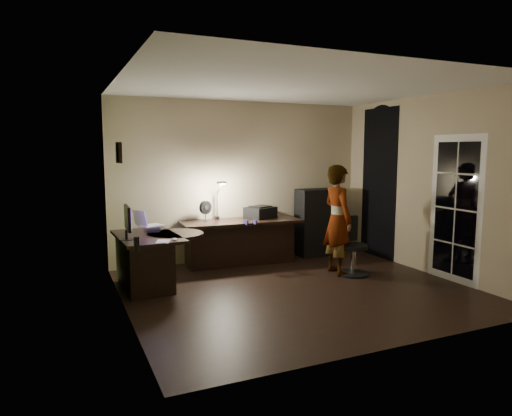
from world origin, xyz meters
name	(u,v)px	position (x,y,z in m)	size (l,w,h in m)	color
floor	(297,290)	(0.00, 0.00, -0.01)	(4.50, 4.00, 0.01)	black
ceiling	(299,85)	(0.00, 0.00, 2.71)	(4.50, 4.00, 0.01)	silver
wall_back	(242,181)	(0.00, 2.00, 1.35)	(4.50, 0.01, 2.70)	tan
wall_front	(403,208)	(0.00, -2.00, 1.35)	(4.50, 0.01, 2.70)	tan
wall_left	(122,198)	(-2.25, 0.00, 1.35)	(0.01, 4.00, 2.70)	tan
wall_right	(428,185)	(2.25, 0.00, 1.35)	(0.01, 4.00, 2.70)	tan
green_wall_overlay	(124,198)	(-2.24, 0.00, 1.35)	(0.00, 4.00, 2.70)	#4E622A
arched_doorway	(379,183)	(2.24, 1.15, 1.30)	(0.01, 0.90, 2.60)	black
french_door	(455,209)	(2.24, -0.55, 1.05)	(0.02, 0.92, 2.10)	white
framed_picture	(119,153)	(-2.22, 0.45, 1.85)	(0.04, 0.30, 0.25)	black
desk_left	(148,261)	(-1.83, 0.91, 0.37)	(0.78, 1.27, 0.73)	black
desk_right	(241,242)	(-0.18, 1.58, 0.37)	(1.96, 0.69, 0.74)	black
cabinet	(319,222)	(1.35, 1.67, 0.60)	(0.79, 0.40, 1.19)	black
laptop_stand	(152,229)	(-1.72, 1.16, 0.77)	(0.22, 0.19, 0.09)	silver
laptop	(151,218)	(-1.72, 1.16, 0.93)	(0.33, 0.31, 0.23)	silver
monitor	(126,228)	(-2.13, 0.71, 0.88)	(0.10, 0.49, 0.33)	black
mouse	(174,239)	(-1.57, 0.43, 0.74)	(0.06, 0.09, 0.04)	silver
phone	(198,232)	(-1.12, 0.87, 0.72)	(0.07, 0.13, 0.01)	black
pen	(186,231)	(-1.25, 1.05, 0.73)	(0.01, 0.13, 0.01)	black
speaker	(137,244)	(-2.11, 0.00, 0.80)	(0.07, 0.07, 0.17)	black
notepad	(163,242)	(-1.72, 0.41, 0.73)	(0.17, 0.23, 0.01)	silver
desk_fan	(205,211)	(-0.74, 1.75, 0.90)	(0.22, 0.12, 0.34)	black
headphones	(251,221)	(-0.18, 1.19, 0.77)	(0.19, 0.08, 0.09)	#312D95
printer	(260,212)	(0.22, 1.72, 0.83)	(0.47, 0.37, 0.21)	black
desk_lamp	(217,199)	(-0.51, 1.83, 1.08)	(0.17, 0.32, 0.70)	black
office_chair	(354,246)	(1.13, 0.31, 0.44)	(0.49, 0.49, 0.88)	black
person	(338,220)	(0.95, 0.47, 0.83)	(0.59, 0.40, 1.66)	#D8A88C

